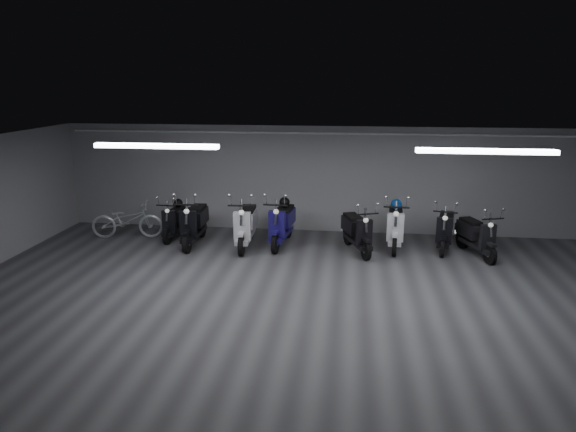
# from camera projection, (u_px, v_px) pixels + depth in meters

# --- Properties ---
(floor) EXTENTS (14.00, 10.00, 0.01)m
(floor) POSITION_uv_depth(u_px,v_px,m) (309.00, 311.00, 9.12)
(floor) COLOR #3D3D3F
(floor) RESTS_ON ground
(ceiling) EXTENTS (14.00, 10.00, 0.01)m
(ceiling) POSITION_uv_depth(u_px,v_px,m) (310.00, 152.00, 8.40)
(ceiling) COLOR gray
(ceiling) RESTS_ON ground
(back_wall) EXTENTS (14.00, 0.01, 2.80)m
(back_wall) POSITION_uv_depth(u_px,v_px,m) (325.00, 180.00, 13.56)
(back_wall) COLOR gray
(back_wall) RESTS_ON ground
(front_wall) EXTENTS (14.00, 0.01, 2.80)m
(front_wall) POSITION_uv_depth(u_px,v_px,m) (256.00, 424.00, 3.96)
(front_wall) COLOR gray
(front_wall) RESTS_ON ground
(fluor_strip_left) EXTENTS (2.40, 0.18, 0.08)m
(fluor_strip_left) POSITION_uv_depth(u_px,v_px,m) (156.00, 146.00, 9.73)
(fluor_strip_left) COLOR white
(fluor_strip_left) RESTS_ON ceiling
(fluor_strip_right) EXTENTS (2.40, 0.18, 0.08)m
(fluor_strip_right) POSITION_uv_depth(u_px,v_px,m) (486.00, 151.00, 9.02)
(fluor_strip_right) COLOR white
(fluor_strip_right) RESTS_ON ceiling
(conduit) EXTENTS (13.60, 0.05, 0.05)m
(conduit) POSITION_uv_depth(u_px,v_px,m) (326.00, 133.00, 13.16)
(conduit) COLOR white
(conduit) RESTS_ON back_wall
(scooter_0) EXTENTS (0.66, 1.68, 1.22)m
(scooter_0) POSITION_uv_depth(u_px,v_px,m) (175.00, 215.00, 13.13)
(scooter_0) COLOR black
(scooter_0) RESTS_ON floor
(scooter_1) EXTENTS (0.69, 1.96, 1.45)m
(scooter_1) POSITION_uv_depth(u_px,v_px,m) (194.00, 216.00, 12.56)
(scooter_1) COLOR black
(scooter_1) RESTS_ON floor
(scooter_2) EXTENTS (0.74, 2.01, 1.48)m
(scooter_2) POSITION_uv_depth(u_px,v_px,m) (246.00, 218.00, 12.39)
(scooter_2) COLOR silver
(scooter_2) RESTS_ON floor
(scooter_4) EXTENTS (0.85, 1.99, 1.44)m
(scooter_4) POSITION_uv_depth(u_px,v_px,m) (282.00, 217.00, 12.53)
(scooter_4) COLOR navy
(scooter_4) RESTS_ON floor
(scooter_5) EXTENTS (1.18, 1.88, 1.33)m
(scooter_5) POSITION_uv_depth(u_px,v_px,m) (357.00, 225.00, 12.05)
(scooter_5) COLOR black
(scooter_5) RESTS_ON floor
(scooter_6) EXTENTS (0.80, 1.97, 1.44)m
(scooter_6) POSITION_uv_depth(u_px,v_px,m) (396.00, 219.00, 12.35)
(scooter_6) COLOR silver
(scooter_6) RESTS_ON floor
(scooter_7) EXTENTS (0.97, 1.87, 1.32)m
(scooter_7) POSITION_uv_depth(u_px,v_px,m) (446.00, 223.00, 12.23)
(scooter_7) COLOR black
(scooter_7) RESTS_ON floor
(scooter_9) EXTENTS (1.10, 1.81, 1.28)m
(scooter_9) POSITION_uv_depth(u_px,v_px,m) (477.00, 229.00, 11.79)
(scooter_9) COLOR black
(scooter_9) RESTS_ON floor
(bicycle) EXTENTS (1.86, 0.93, 1.15)m
(bicycle) POSITION_uv_depth(u_px,v_px,m) (127.00, 216.00, 13.17)
(bicycle) COLOR silver
(bicycle) RESTS_ON floor
(helmet_0) EXTENTS (0.26, 0.26, 0.26)m
(helmet_0) POSITION_uv_depth(u_px,v_px,m) (285.00, 202.00, 12.71)
(helmet_0) COLOR black
(helmet_0) RESTS_ON scooter_4
(helmet_1) EXTENTS (0.26, 0.26, 0.26)m
(helmet_1) POSITION_uv_depth(u_px,v_px,m) (396.00, 204.00, 12.53)
(helmet_1) COLOR #0D4198
(helmet_1) RESTS_ON scooter_6
(helmet_2) EXTENTS (0.23, 0.23, 0.23)m
(helmet_2) POSITION_uv_depth(u_px,v_px,m) (178.00, 203.00, 13.28)
(helmet_2) COLOR black
(helmet_2) RESTS_ON scooter_0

